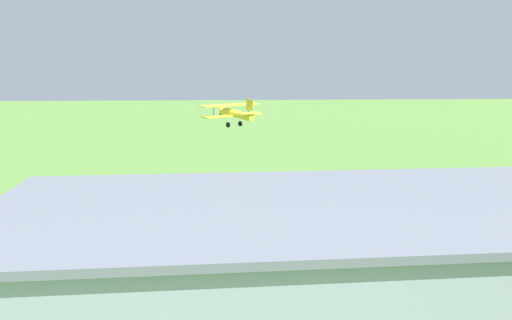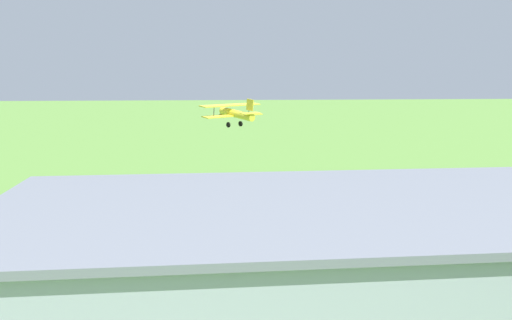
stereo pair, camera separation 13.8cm
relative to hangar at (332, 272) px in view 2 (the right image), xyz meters
name	(u,v)px [view 2 (the right image)]	position (x,y,z in m)	size (l,w,h in m)	color
ground_plane	(225,194)	(4.99, -33.44, -3.77)	(400.00, 400.00, 0.00)	#568438
hangar	(332,272)	(0.00, 0.00, 0.00)	(34.73, 16.84, 7.52)	#99A3AD
biplane	(235,113)	(3.59, -36.50, 5.35)	(7.80, 7.08, 3.46)	yellow
car_green	(66,251)	(17.08, -12.60, -2.95)	(2.05, 4.51, 1.56)	#1E6B38
person_beside_truck	(412,228)	(-10.75, -16.46, -2.98)	(0.51, 0.51, 1.59)	beige
person_walking_on_apron	(80,234)	(17.08, -16.69, -2.92)	(0.47, 0.47, 1.71)	#72338C
person_at_fence_line	(118,231)	(14.04, -16.96, -2.88)	(0.43, 0.43, 1.77)	#72338C
person_watching_takeoff	(143,236)	(11.91, -15.98, -2.99)	(0.53, 0.53, 1.58)	#72338C
person_crossing_taxiway	(476,233)	(-15.56, -14.72, -2.99)	(0.51, 0.51, 1.58)	navy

